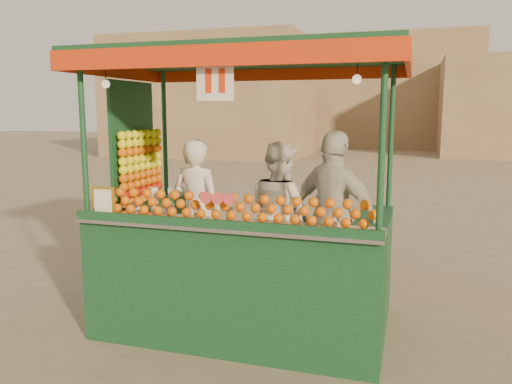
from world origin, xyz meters
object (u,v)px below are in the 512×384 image
(juice_cart, at_px, (237,242))
(vendor_left, at_px, (197,210))
(vendor_middle, at_px, (280,215))
(vendor_right, at_px, (334,216))

(juice_cart, height_order, vendor_left, juice_cart)
(vendor_middle, height_order, vendor_right, vendor_right)
(juice_cart, xyz_separation_m, vendor_middle, (0.34, 0.49, 0.21))
(juice_cart, xyz_separation_m, vendor_right, (0.97, 0.26, 0.28))
(juice_cart, height_order, vendor_right, juice_cart)
(juice_cart, bearing_deg, vendor_right, 14.94)
(vendor_left, height_order, vendor_right, vendor_right)
(vendor_left, bearing_deg, vendor_middle, -169.26)
(vendor_left, xyz_separation_m, vendor_right, (1.61, -0.17, 0.06))
(vendor_left, distance_m, vendor_middle, 0.98)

